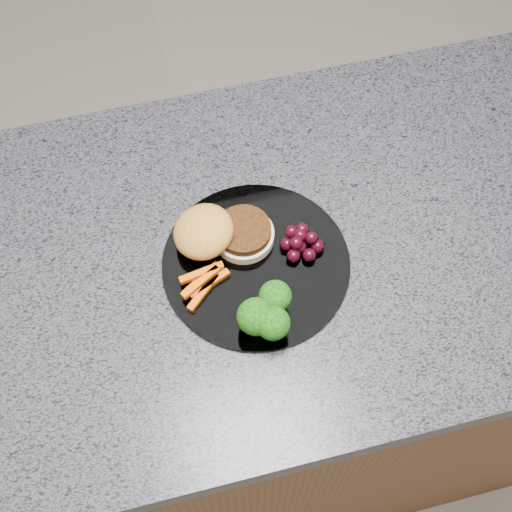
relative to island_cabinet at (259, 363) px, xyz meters
The scene contains 7 objects.
island_cabinet is the anchor object (origin of this frame).
countertop 0.45m from the island_cabinet, ahead, with size 1.20×0.60×0.04m, color #4A4A54.
plate 0.47m from the island_cabinet, 116.62° to the right, with size 0.26×0.26×0.01m, color white.
burger 0.50m from the island_cabinet, 157.05° to the left, with size 0.14×0.09×0.05m.
carrot_sticks 0.49m from the island_cabinet, 156.68° to the right, with size 0.07×0.06×0.02m.
broccoli 0.52m from the island_cabinet, 100.26° to the right, with size 0.08×0.08×0.06m.
grape_bunch 0.49m from the island_cabinet, 13.85° to the right, with size 0.06×0.06×0.03m.
Camera 1 is at (-0.12, -0.47, 1.77)m, focal length 50.00 mm.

